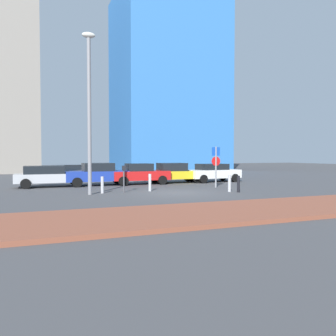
{
  "coord_description": "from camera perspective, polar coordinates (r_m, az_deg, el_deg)",
  "views": [
    {
      "loc": [
        -7.46,
        -17.49,
        2.09
      ],
      "look_at": [
        0.28,
        2.24,
        1.3
      ],
      "focal_mm": 36.58,
      "sensor_mm": 36.0,
      "label": 1
    }
  ],
  "objects": [
    {
      "name": "ground_plane",
      "position": [
        19.13,
        1.66,
        -4.14
      ],
      "size": [
        120.0,
        120.0,
        0.0
      ],
      "primitive_type": "plane",
      "color": "#424244"
    },
    {
      "name": "sidewalk_brick",
      "position": [
        13.09,
        13.74,
        -6.81
      ],
      "size": [
        40.0,
        4.18,
        0.14
      ],
      "primitive_type": "cube",
      "color": "brown",
      "rests_on": "ground"
    },
    {
      "name": "parked_car_silver",
      "position": [
        23.78,
        -19.19,
        -1.21
      ],
      "size": [
        4.55,
        1.95,
        1.4
      ],
      "color": "#B7BABF",
      "rests_on": "ground"
    },
    {
      "name": "parked_car_blue",
      "position": [
        24.14,
        -11.56,
        -0.98
      ],
      "size": [
        4.48,
        2.02,
        1.56
      ],
      "color": "#1E389E",
      "rests_on": "ground"
    },
    {
      "name": "parked_car_red",
      "position": [
        24.7,
        -4.71,
        -0.96
      ],
      "size": [
        4.14,
        1.92,
        1.5
      ],
      "color": "red",
      "rests_on": "ground"
    },
    {
      "name": "parked_car_yellow",
      "position": [
        25.95,
        1.07,
        -0.78
      ],
      "size": [
        4.22,
        2.09,
        1.51
      ],
      "color": "gold",
      "rests_on": "ground"
    },
    {
      "name": "parked_car_white",
      "position": [
        27.05,
        7.53,
        -0.7
      ],
      "size": [
        4.32,
        2.14,
        1.43
      ],
      "color": "white",
      "rests_on": "ground"
    },
    {
      "name": "parking_sign_post",
      "position": [
        22.31,
        7.98,
        1.0
      ],
      "size": [
        0.6,
        0.1,
        2.64
      ],
      "color": "gray",
      "rests_on": "ground"
    },
    {
      "name": "parking_meter",
      "position": [
        19.38,
        -7.37,
        -1.2
      ],
      "size": [
        0.18,
        0.14,
        1.51
      ],
      "color": "#4C4C51",
      "rests_on": "ground"
    },
    {
      "name": "street_lamp",
      "position": [
        18.77,
        -13.0,
        10.7
      ],
      "size": [
        0.7,
        0.36,
        8.51
      ],
      "color": "gray",
      "rests_on": "ground"
    },
    {
      "name": "traffic_bollard_near",
      "position": [
        19.13,
        -10.89,
        -2.79
      ],
      "size": [
        0.16,
        0.16,
        0.92
      ],
      "primitive_type": "cylinder",
      "color": "#B7B7BC",
      "rests_on": "ground"
    },
    {
      "name": "traffic_bollard_mid",
      "position": [
        19.96,
        -3.04,
        -2.43
      ],
      "size": [
        0.16,
        0.16,
        1.0
      ],
      "primitive_type": "cylinder",
      "color": "#B7B7BC",
      "rests_on": "ground"
    },
    {
      "name": "traffic_bollard_far",
      "position": [
        19.9,
        10.21,
        -2.54
      ],
      "size": [
        0.18,
        0.18,
        0.96
      ],
      "primitive_type": "cylinder",
      "color": "#B7B7BC",
      "rests_on": "ground"
    },
    {
      "name": "traffic_bollard_edge",
      "position": [
        19.68,
        11.66,
        -2.64
      ],
      "size": [
        0.16,
        0.16,
        0.94
      ],
      "primitive_type": "cylinder",
      "color": "black",
      "rests_on": "ground"
    },
    {
      "name": "building_colorful_midrise",
      "position": [
        51.24,
        -0.14,
        13.94
      ],
      "size": [
        14.43,
        13.1,
        25.14
      ],
      "primitive_type": "cube",
      "color": "#3372BF",
      "rests_on": "ground"
    }
  ]
}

